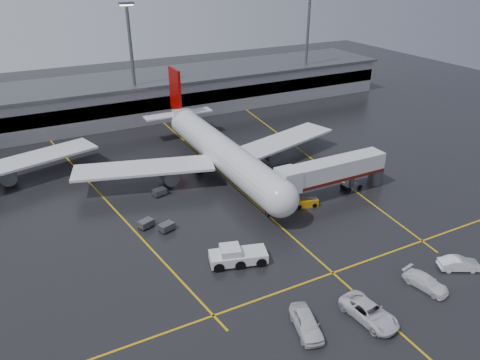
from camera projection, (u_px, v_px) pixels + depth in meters
ground at (245, 195)px, 71.44m from camera, size 220.00×220.00×0.00m
apron_line_centre at (245, 195)px, 71.44m from camera, size 0.25×90.00×0.02m
apron_line_stop at (333, 273)px, 53.91m from camera, size 60.00×0.25×0.02m
apron_line_left at (102, 196)px, 71.13m from camera, size 9.99×69.35×0.02m
apron_line_right at (304, 153)px, 86.85m from camera, size 7.57×69.64×0.02m
terminal at (150, 95)px, 107.73m from camera, size 122.00×19.00×8.60m
light_mast_mid at (132, 57)px, 96.47m from camera, size 3.00×1.20×25.45m
light_mast_right at (307, 41)px, 115.09m from camera, size 3.00×1.20×25.45m
main_airliner at (219, 150)px, 77.32m from camera, size 48.80×45.60×14.10m
jet_bridge at (332, 172)px, 69.84m from camera, size 19.90×3.40×6.05m
pushback_tractor at (237, 256)px, 55.27m from camera, size 7.44×4.65×2.48m
belt_loader at (305, 202)px, 68.18m from camera, size 3.95×2.47×2.33m
service_van_a at (369, 312)px, 46.66m from camera, size 3.69×6.75×1.79m
service_van_b at (426, 282)px, 51.22m from camera, size 3.07×5.53×1.52m
service_van_c at (459, 264)px, 54.20m from camera, size 5.10×3.73×1.60m
service_van_d at (306, 323)px, 45.26m from camera, size 3.56×5.89×1.88m
baggage_cart_a at (167, 227)px, 61.98m from camera, size 2.32×1.90×1.12m
baggage_cart_b at (146, 223)px, 62.74m from camera, size 2.34×1.95×1.12m
baggage_cart_c at (160, 192)px, 71.16m from camera, size 2.24×1.72×1.12m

